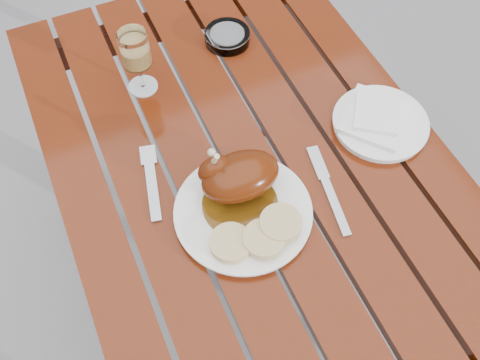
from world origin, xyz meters
The scene contains 11 objects.
ground centered at (0.00, 0.00, 0.00)m, with size 60.00×60.00×0.00m, color slate.
table centered at (0.00, 0.00, 0.38)m, with size 0.80×1.20×0.75m, color maroon.
dinner_plate centered at (-0.07, -0.13, 0.76)m, with size 0.27×0.27×0.02m, color white.
roast_duck centered at (-0.06, -0.07, 0.81)m, with size 0.17×0.16×0.12m.
bread_dumplings centered at (-0.07, -0.19, 0.78)m, with size 0.18×0.10×0.03m.
wine_glass centered at (-0.14, 0.28, 0.83)m, with size 0.07×0.07×0.16m, color #E2BA66.
side_plate centered at (0.30, -0.04, 0.76)m, with size 0.21×0.21×0.02m, color white.
napkin centered at (0.29, -0.03, 0.77)m, with size 0.14×0.13×0.01m, color white.
ashtray centered at (0.10, 0.34, 0.76)m, with size 0.11×0.11×0.03m, color #B2B7BC.
fork centered at (-0.21, 0.01, 0.75)m, with size 0.02×0.17×0.01m, color gray.
knife centered at (0.11, -0.16, 0.75)m, with size 0.02×0.19×0.01m, color gray.
Camera 1 is at (-0.28, -0.59, 1.68)m, focal length 40.00 mm.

